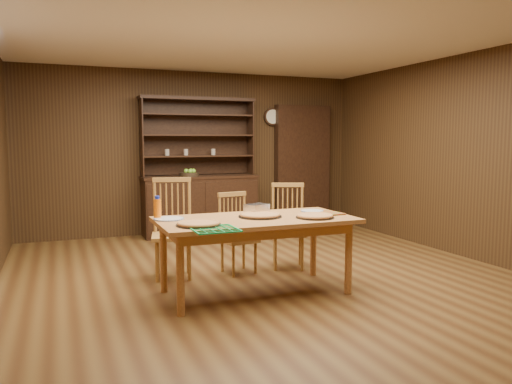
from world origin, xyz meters
name	(u,v)px	position (x,y,z in m)	size (l,w,h in m)	color
floor	(267,277)	(0.00, 0.00, 0.00)	(6.00, 6.00, 0.00)	brown
room_shell	(267,133)	(0.00, 0.00, 1.58)	(6.00, 6.00, 6.00)	silver
china_hutch	(200,197)	(0.00, 2.75, 0.60)	(1.84, 0.52, 2.17)	black
doorway	(302,166)	(1.90, 2.90, 1.05)	(1.00, 0.18, 2.10)	black
wall_clock	(272,117)	(1.35, 2.96, 1.90)	(0.30, 0.05, 0.30)	black
dining_table	(256,226)	(-0.32, -0.47, 0.67)	(1.90, 0.95, 0.75)	#C28B43
chair_left	(173,224)	(-0.94, 0.46, 0.58)	(0.53, 0.51, 1.09)	#B6833E
chair_center	(236,230)	(-0.24, 0.36, 0.48)	(0.43, 0.41, 0.91)	#B6833E
chair_right	(288,223)	(0.42, 0.36, 0.53)	(0.52, 0.51, 0.99)	#B6833E
pizza_left	(199,224)	(-0.95, -0.69, 0.77)	(0.40, 0.40, 0.04)	black
pizza_right	(315,216)	(0.22, -0.68, 0.77)	(0.37, 0.37, 0.04)	black
pizza_center	(260,215)	(-0.26, -0.43, 0.77)	(0.43, 0.43, 0.04)	black
cooling_rack	(215,229)	(-0.88, -0.95, 0.76)	(0.36, 0.36, 0.02)	#0EB756
plate_left	(169,219)	(-1.13, -0.27, 0.76)	(0.29, 0.29, 0.02)	white
plate_right	(312,211)	(0.38, -0.31, 0.76)	(0.24, 0.24, 0.02)	white
foil_dish	(257,208)	(-0.19, -0.16, 0.80)	(0.23, 0.17, 0.09)	white
juice_bottle	(157,208)	(-1.22, -0.19, 0.85)	(0.07, 0.07, 0.22)	orange
pot_holder_a	(332,214)	(0.49, -0.54, 0.76)	(0.21, 0.21, 0.02)	#B0141C
pot_holder_b	(324,212)	(0.47, -0.42, 0.76)	(0.18, 0.18, 0.01)	#B0141C
fruit_bowl	(190,173)	(-0.18, 2.69, 0.98)	(0.30, 0.30, 0.12)	black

